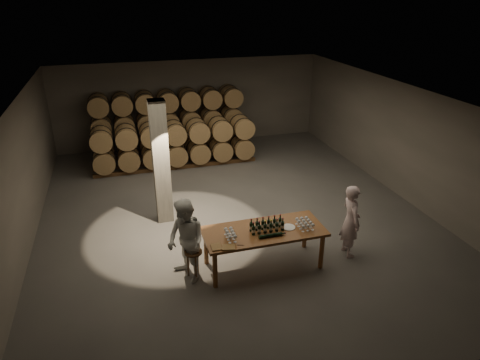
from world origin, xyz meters
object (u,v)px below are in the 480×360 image
object	(u,v)px
stool	(193,256)
person_man	(351,221)
notebook_near	(229,247)
plate	(289,227)
bottle_cluster	(267,226)
tasting_table	(264,234)
person_woman	(186,241)

from	to	relation	value
stool	person_man	bearing A→B (deg)	-2.53
notebook_near	plate	bearing A→B (deg)	28.87
stool	person_man	size ratio (longest dim) A/B	0.36
bottle_cluster	stool	bearing A→B (deg)	176.73
plate	notebook_near	world-z (taller)	notebook_near
tasting_table	bottle_cluster	bearing A→B (deg)	-35.75
bottle_cluster	stool	world-z (taller)	bottle_cluster
notebook_near	person_woman	bearing A→B (deg)	161.96
bottle_cluster	notebook_near	size ratio (longest dim) A/B	2.83
person_man	notebook_near	bearing A→B (deg)	100.79
bottle_cluster	notebook_near	bearing A→B (deg)	-156.53
notebook_near	person_man	xyz separation A→B (m)	(2.91, 0.35, -0.06)
bottle_cluster	person_woman	world-z (taller)	person_woman
plate	stool	bearing A→B (deg)	177.21
bottle_cluster	person_man	bearing A→B (deg)	-1.93
notebook_near	person_woman	size ratio (longest dim) A/B	0.14
person_man	stool	bearing A→B (deg)	91.48
person_woman	stool	bearing A→B (deg)	79.13
bottle_cluster	plate	bearing A→B (deg)	-1.24
person_man	person_woman	size ratio (longest dim) A/B	0.94
bottle_cluster	person_man	distance (m)	1.97
person_man	person_woman	xyz separation A→B (m)	(-3.68, 0.12, 0.05)
plate	person_man	world-z (taller)	person_man
person_man	plate	bearing A→B (deg)	91.85
bottle_cluster	stool	xyz separation A→B (m)	(-1.58, 0.09, -0.50)
bottle_cluster	plate	distance (m)	0.50
notebook_near	person_woman	distance (m)	0.90
tasting_table	bottle_cluster	xyz separation A→B (m)	(0.05, -0.04, 0.21)
person_woman	plate	bearing A→B (deg)	64.00
bottle_cluster	person_man	world-z (taller)	person_man
person_man	bottle_cluster	bearing A→B (deg)	92.08
plate	notebook_near	xyz separation A→B (m)	(-1.44, -0.40, 0.01)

